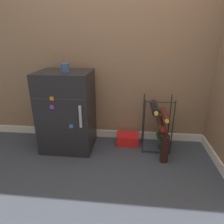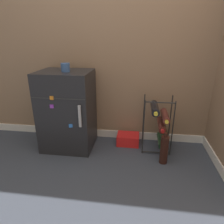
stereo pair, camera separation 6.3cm
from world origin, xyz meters
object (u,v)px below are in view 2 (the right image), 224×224
at_px(wine_rack, 161,124).
at_px(loose_bottle_floor, 164,149).
at_px(mini_fridge, 68,111).
at_px(fridge_top_cup, 65,67).
at_px(soda_box, 128,139).

xyz_separation_m(wine_rack, loose_bottle_floor, (0.02, -0.24, -0.16)).
height_order(mini_fridge, fridge_top_cup, fridge_top_cup).
xyz_separation_m(mini_fridge, loose_bottle_floor, (1.02, -0.20, -0.28)).
distance_m(mini_fridge, loose_bottle_floor, 1.08).
height_order(mini_fridge, soda_box, mini_fridge).
distance_m(mini_fridge, wine_rack, 1.00).
xyz_separation_m(mini_fridge, fridge_top_cup, (0.03, -0.04, 0.46)).
height_order(mini_fridge, loose_bottle_floor, mini_fridge).
relative_size(mini_fridge, soda_box, 3.40).
relative_size(soda_box, fridge_top_cup, 2.94).
xyz_separation_m(soda_box, fridge_top_cup, (-0.62, -0.16, 0.83)).
bearing_deg(fridge_top_cup, wine_rack, 5.00).
bearing_deg(wine_rack, mini_fridge, -177.48).
relative_size(mini_fridge, wine_rack, 1.42).
relative_size(soda_box, loose_bottle_floor, 0.76).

